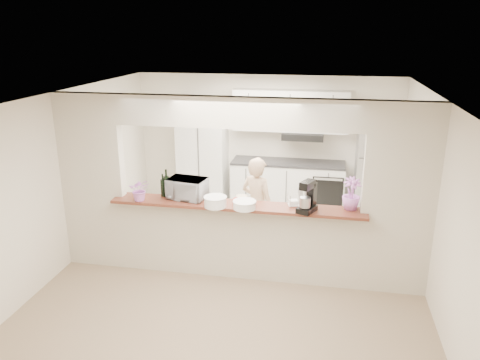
% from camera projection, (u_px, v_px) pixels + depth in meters
% --- Properties ---
extents(floor, '(6.00, 6.00, 0.00)m').
position_uv_depth(floor, '(237.00, 275.00, 6.57)').
color(floor, gray).
rests_on(floor, ground).
extents(tile_overlay, '(5.00, 2.90, 0.01)m').
position_uv_depth(tile_overlay, '(254.00, 231.00, 8.01)').
color(tile_overlay, silver).
rests_on(tile_overlay, floor).
extents(partition, '(5.00, 0.15, 2.50)m').
position_uv_depth(partition, '(237.00, 175.00, 6.11)').
color(partition, beige).
rests_on(partition, floor).
extents(bar_counter, '(3.40, 0.38, 1.09)m').
position_uv_depth(bar_counter, '(237.00, 238.00, 6.39)').
color(bar_counter, beige).
rests_on(bar_counter, floor).
extents(kitchen_cabinets, '(3.15, 0.62, 2.25)m').
position_uv_depth(kitchen_cabinets, '(255.00, 158.00, 8.85)').
color(kitchen_cabinets, silver).
rests_on(kitchen_cabinets, floor).
extents(refrigerator, '(0.75, 0.70, 1.70)m').
position_uv_depth(refrigerator, '(377.00, 172.00, 8.42)').
color(refrigerator, '#B0B0B5').
rests_on(refrigerator, floor).
extents(flower_left, '(0.34, 0.31, 0.31)m').
position_uv_depth(flower_left, '(140.00, 190.00, 6.27)').
color(flower_left, '#D06EA6').
rests_on(flower_left, bar_counter).
extents(wine_bottle_a, '(0.06, 0.06, 0.32)m').
position_uv_depth(wine_bottle_a, '(163.00, 188.00, 6.44)').
color(wine_bottle_a, black).
rests_on(wine_bottle_a, bar_counter).
extents(wine_bottle_b, '(0.08, 0.08, 0.39)m').
position_uv_depth(wine_bottle_b, '(167.00, 186.00, 6.43)').
color(wine_bottle_b, black).
rests_on(wine_bottle_b, bar_counter).
extents(toaster_oven, '(0.56, 0.42, 0.28)m').
position_uv_depth(toaster_oven, '(187.00, 188.00, 6.36)').
color(toaster_oven, '#AEAEB3').
rests_on(toaster_oven, bar_counter).
extents(serving_bowls, '(0.32, 0.32, 0.23)m').
position_uv_depth(serving_bowls, '(187.00, 190.00, 6.37)').
color(serving_bowls, white).
rests_on(serving_bowls, bar_counter).
extents(plate_stack_a, '(0.30, 0.30, 0.14)m').
position_uv_depth(plate_stack_a, '(215.00, 202.00, 6.08)').
color(plate_stack_a, white).
rests_on(plate_stack_a, bar_counter).
extents(plate_stack_b, '(0.30, 0.30, 0.11)m').
position_uv_depth(plate_stack_b, '(245.00, 205.00, 6.01)').
color(plate_stack_b, white).
rests_on(plate_stack_b, bar_counter).
extents(red_bowl, '(0.15, 0.15, 0.07)m').
position_uv_depth(red_bowl, '(238.00, 201.00, 6.19)').
color(red_bowl, maroon).
rests_on(red_bowl, bar_counter).
extents(tan_bowl, '(0.16, 0.16, 0.07)m').
position_uv_depth(tan_bowl, '(242.00, 198.00, 6.29)').
color(tan_bowl, tan).
rests_on(tan_bowl, bar_counter).
extents(utensil_caddy, '(0.28, 0.22, 0.24)m').
position_uv_depth(utensil_caddy, '(298.00, 198.00, 6.11)').
color(utensil_caddy, silver).
rests_on(utensil_caddy, bar_counter).
extents(stand_mixer, '(0.28, 0.32, 0.41)m').
position_uv_depth(stand_mixer, '(308.00, 198.00, 5.88)').
color(stand_mixer, black).
rests_on(stand_mixer, bar_counter).
extents(flower_right, '(0.30, 0.30, 0.42)m').
position_uv_depth(flower_right, '(352.00, 194.00, 5.95)').
color(flower_right, '#C168BA').
rests_on(flower_right, bar_counter).
extents(person, '(0.65, 0.57, 1.50)m').
position_uv_depth(person, '(257.00, 206.00, 7.06)').
color(person, tan).
rests_on(person, floor).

